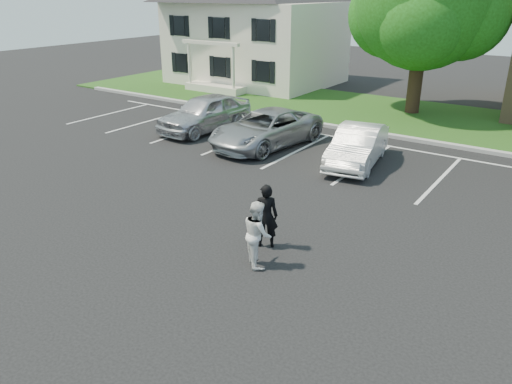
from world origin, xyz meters
TOP-DOWN VIEW (x-y plane):
  - ground_plane at (0.00, 0.00)m, footprint 90.00×90.00m
  - curb at (0.00, 12.00)m, footprint 40.00×0.30m
  - grass_strip at (0.00, 16.00)m, footprint 44.00×8.00m
  - stall_lines at (1.40, 8.95)m, footprint 34.00×5.36m
  - house at (-13.00, 19.97)m, footprint 10.30×9.22m
  - tree at (-1.07, 17.01)m, footprint 7.80×7.20m
  - man_black_suit at (0.50, 0.70)m, footprint 0.73×0.66m
  - man_white_shirt at (0.83, -0.14)m, footprint 0.98×0.96m
  - car_silver_west at (-7.81, 8.32)m, footprint 2.32×4.93m
  - car_silver_minivan at (-4.23, 7.88)m, footprint 3.07×5.49m
  - car_white_sedan at (-0.21, 7.84)m, footprint 2.23×4.46m

SIDE VIEW (x-z plane):
  - ground_plane at x=0.00m, z-range 0.00..0.00m
  - stall_lines at x=1.40m, z-range 0.00..0.01m
  - grass_strip at x=0.00m, z-range 0.00..0.08m
  - curb at x=0.00m, z-range 0.00..0.15m
  - car_white_sedan at x=-0.21m, z-range 0.00..1.40m
  - car_silver_minivan at x=-4.23m, z-range 0.00..1.45m
  - man_white_shirt at x=0.83m, z-range 0.00..1.59m
  - car_silver_west at x=-7.81m, z-range 0.00..1.63m
  - man_black_suit at x=0.50m, z-range 0.00..1.66m
  - house at x=-13.00m, z-range 0.03..7.63m
  - tree at x=-1.07m, z-range 0.95..9.75m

